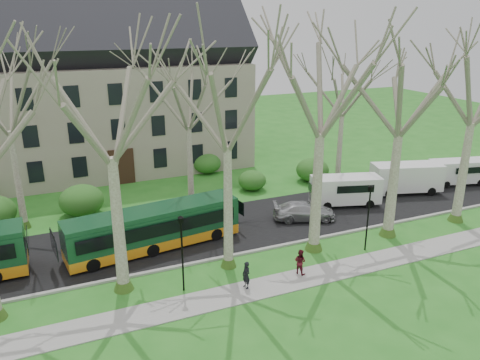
% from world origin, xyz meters
% --- Properties ---
extents(ground, '(120.00, 120.00, 0.00)m').
position_xyz_m(ground, '(0.00, 0.00, 0.00)').
color(ground, '#277220').
rests_on(ground, ground).
extents(sidewalk, '(70.00, 2.00, 0.06)m').
position_xyz_m(sidewalk, '(0.00, -2.50, 0.03)').
color(sidewalk, gray).
rests_on(sidewalk, ground).
extents(road, '(80.00, 8.00, 0.06)m').
position_xyz_m(road, '(0.00, 5.50, 0.03)').
color(road, black).
rests_on(road, ground).
extents(curb, '(80.00, 0.25, 0.14)m').
position_xyz_m(curb, '(0.00, 1.50, 0.07)').
color(curb, '#A5A39E').
rests_on(curb, ground).
extents(building, '(26.50, 12.20, 16.00)m').
position_xyz_m(building, '(-6.00, 24.00, 8.07)').
color(building, gray).
rests_on(building, ground).
extents(tree_row_verge, '(49.00, 7.00, 14.00)m').
position_xyz_m(tree_row_verge, '(0.00, 0.30, 7.00)').
color(tree_row_verge, gray).
rests_on(tree_row_verge, ground).
extents(tree_row_far, '(33.00, 7.00, 12.00)m').
position_xyz_m(tree_row_far, '(-1.33, 11.00, 6.00)').
color(tree_row_far, gray).
rests_on(tree_row_far, ground).
extents(lamp_row, '(36.22, 0.22, 4.30)m').
position_xyz_m(lamp_row, '(-0.00, -1.00, 2.57)').
color(lamp_row, black).
rests_on(lamp_row, ground).
extents(hedges, '(30.60, 8.60, 2.00)m').
position_xyz_m(hedges, '(-4.67, 14.00, 1.00)').
color(hedges, '#17521F').
rests_on(hedges, ground).
extents(bus_follow, '(11.25, 3.72, 2.76)m').
position_xyz_m(bus_follow, '(-6.26, 4.49, 1.44)').
color(bus_follow, '#144626').
rests_on(bus_follow, road).
extents(sedan, '(4.87, 3.24, 1.31)m').
position_xyz_m(sedan, '(4.82, 4.61, 0.72)').
color(sedan, '#A1A2A6').
rests_on(sedan, road).
extents(van_a, '(5.65, 3.34, 2.32)m').
position_xyz_m(van_a, '(9.23, 5.85, 1.22)').
color(van_a, white).
rests_on(van_a, road).
extents(van_b, '(6.09, 3.62, 2.50)m').
position_xyz_m(van_b, '(15.56, 6.17, 1.31)').
color(van_b, white).
rests_on(van_b, road).
extents(van_c, '(5.34, 2.98, 2.20)m').
position_xyz_m(van_c, '(21.39, 6.05, 1.16)').
color(van_c, white).
rests_on(van_c, road).
extents(pedestrian_a, '(0.48, 0.63, 1.54)m').
position_xyz_m(pedestrian_a, '(-2.82, -2.18, 0.83)').
color(pedestrian_a, black).
rests_on(pedestrian_a, sidewalk).
extents(pedestrian_b, '(0.85, 0.91, 1.50)m').
position_xyz_m(pedestrian_b, '(0.65, -1.98, 0.81)').
color(pedestrian_b, '#52121C').
rests_on(pedestrian_b, sidewalk).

